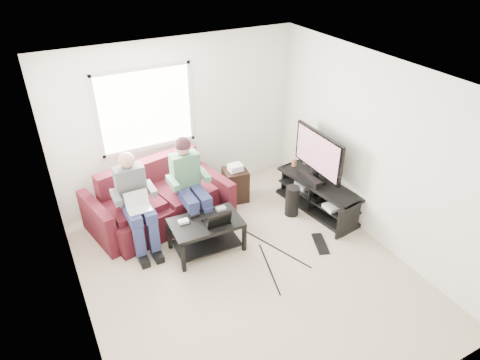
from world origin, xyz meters
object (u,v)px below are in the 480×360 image
object	(u,v)px
tv_stand	(318,197)
subwoofer	(292,201)
coffee_table	(206,229)
sofa	(158,203)
end_table	(235,184)
tv	(318,154)

from	to	relation	value
tv_stand	subwoofer	xyz separation A→B (m)	(-0.44, 0.08, 0.02)
coffee_table	subwoofer	distance (m)	1.54
sofa	tv_stand	world-z (taller)	sofa
sofa	end_table	size ratio (longest dim) A/B	3.30
coffee_table	tv_stand	world-z (taller)	tv_stand
tv_stand	end_table	distance (m)	1.35
tv_stand	end_table	size ratio (longest dim) A/B	2.40
sofa	tv_stand	xyz separation A→B (m)	(2.36, -0.86, -0.11)
tv_stand	end_table	world-z (taller)	end_table
sofa	coffee_table	bearing A→B (deg)	-67.77
coffee_table	subwoofer	xyz separation A→B (m)	(1.53, 0.15, -0.11)
subwoofer	end_table	size ratio (longest dim) A/B	0.75
tv_stand	tv	world-z (taller)	tv
coffee_table	tv_stand	size ratio (longest dim) A/B	0.64
sofa	tv_stand	size ratio (longest dim) A/B	1.38
tv	end_table	distance (m)	1.45
subwoofer	tv_stand	bearing A→B (deg)	-9.78
sofa	subwoofer	xyz separation A→B (m)	(1.92, -0.79, -0.09)
sofa	coffee_table	xyz separation A→B (m)	(0.38, -0.94, 0.02)
end_table	sofa	bearing A→B (deg)	-179.55
sofa	subwoofer	bearing A→B (deg)	-22.38
tv	subwoofer	xyz separation A→B (m)	(-0.44, -0.02, -0.72)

